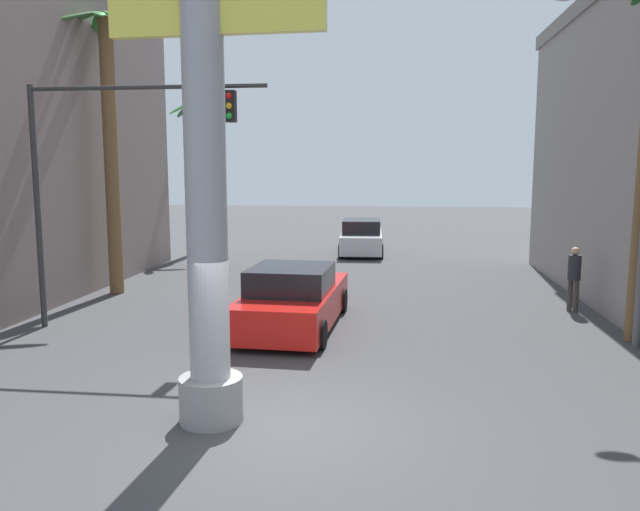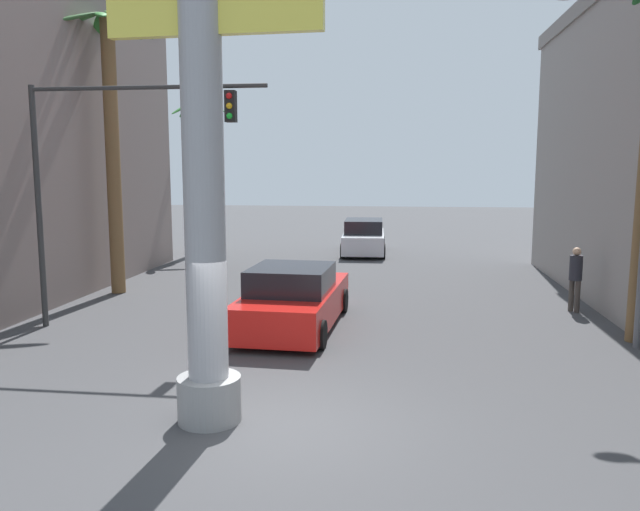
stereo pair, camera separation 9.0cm
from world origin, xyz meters
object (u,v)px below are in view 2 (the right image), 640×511
(car_far, at_px, (364,237))
(pedestrian_mid_right, at_px, (576,274))
(traffic_light_mast, at_px, (107,156))
(palm_tree_mid_left, at_px, (110,128))
(palm_tree_far_left, at_px, (199,165))
(street_lamp, at_px, (636,135))
(car_lead, at_px, (294,299))
(neon_sign_pole, at_px, (200,4))

(car_far, xyz_separation_m, pedestrian_mid_right, (6.33, -11.12, 0.30))
(traffic_light_mast, distance_m, palm_tree_mid_left, 4.87)
(traffic_light_mast, bearing_deg, palm_tree_far_left, 99.22)
(street_lamp, distance_m, traffic_light_mast, 11.69)
(street_lamp, height_order, car_lead, street_lamp)
(car_lead, xyz_separation_m, palm_tree_mid_left, (-6.30, 3.75, 4.37))
(traffic_light_mast, height_order, palm_tree_mid_left, palm_tree_mid_left)
(palm_tree_mid_left, bearing_deg, street_lamp, -18.24)
(palm_tree_mid_left, bearing_deg, car_far, 54.21)
(car_far, height_order, palm_tree_mid_left, palm_tree_mid_left)
(traffic_light_mast, relative_size, car_lead, 1.12)
(traffic_light_mast, relative_size, car_far, 1.22)
(neon_sign_pole, distance_m, car_far, 20.29)
(car_lead, relative_size, pedestrian_mid_right, 2.92)
(neon_sign_pole, height_order, palm_tree_mid_left, neon_sign_pole)
(street_lamp, height_order, palm_tree_mid_left, palm_tree_mid_left)
(neon_sign_pole, bearing_deg, palm_tree_far_left, 108.28)
(pedestrian_mid_right, bearing_deg, palm_tree_far_left, 143.08)
(palm_tree_mid_left, relative_size, pedestrian_mid_right, 4.85)
(neon_sign_pole, distance_m, palm_tree_mid_left, 11.27)
(car_far, bearing_deg, street_lamp, -66.07)
(neon_sign_pole, relative_size, palm_tree_far_left, 1.69)
(street_lamp, relative_size, pedestrian_mid_right, 4.32)
(street_lamp, bearing_deg, car_far, 113.93)
(neon_sign_pole, xyz_separation_m, palm_tree_far_left, (-6.19, 18.74, -2.12))
(palm_tree_mid_left, bearing_deg, car_lead, -30.76)
(car_far, height_order, pedestrian_mid_right, pedestrian_mid_right)
(car_far, xyz_separation_m, palm_tree_mid_left, (-7.21, -10.01, 4.34))
(palm_tree_mid_left, bearing_deg, neon_sign_pole, -57.92)
(neon_sign_pole, xyz_separation_m, traffic_light_mast, (-3.98, 5.15, -2.01))
(street_lamp, bearing_deg, palm_tree_far_left, 135.31)
(palm_tree_mid_left, bearing_deg, traffic_light_mast, -65.62)
(street_lamp, xyz_separation_m, car_lead, (-7.36, 0.75, -3.84))
(street_lamp, height_order, car_far, street_lamp)
(street_lamp, bearing_deg, neon_sign_pole, -146.95)
(street_lamp, height_order, palm_tree_far_left, street_lamp)
(street_lamp, height_order, pedestrian_mid_right, street_lamp)
(neon_sign_pole, relative_size, car_far, 2.48)
(palm_tree_far_left, distance_m, palm_tree_mid_left, 9.30)
(palm_tree_far_left, xyz_separation_m, palm_tree_mid_left, (0.23, -9.24, 1.05))
(car_far, bearing_deg, pedestrian_mid_right, -60.35)
(street_lamp, xyz_separation_m, palm_tree_mid_left, (-13.65, 4.50, 0.53))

